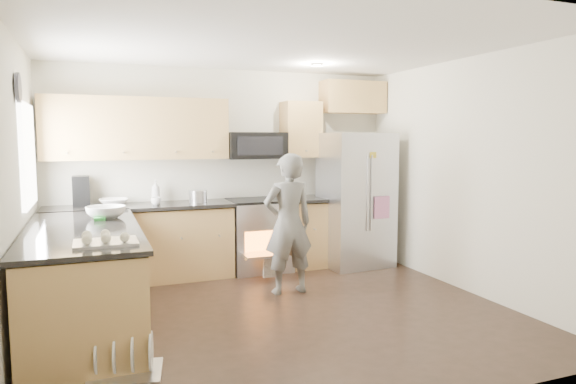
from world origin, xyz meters
name	(u,v)px	position (x,y,z in m)	size (l,w,h in m)	color
ground	(278,314)	(0.00, 0.00, 0.00)	(4.50, 4.50, 0.00)	black
room_shell	(273,142)	(-0.04, 0.02, 1.67)	(4.54, 4.04, 2.62)	beige
back_cabinet_run	(185,199)	(-0.59, 1.75, 0.96)	(4.45, 0.64, 2.50)	#9E713F
peninsula	(85,278)	(-1.75, 0.25, 0.47)	(0.96, 2.36, 1.04)	#9E713F
stove_range	(259,219)	(0.35, 1.69, 0.68)	(0.76, 0.97, 1.79)	#B7B7BC
refrigerator	(356,200)	(1.64, 1.45, 0.89)	(0.92, 0.74, 1.78)	#B7B7BC
person	(288,224)	(0.35, 0.62, 0.78)	(0.57, 0.37, 1.55)	slate
dish_rack	(125,364)	(-1.48, -0.84, 0.08)	(0.57, 0.49, 0.32)	#B7B7BC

